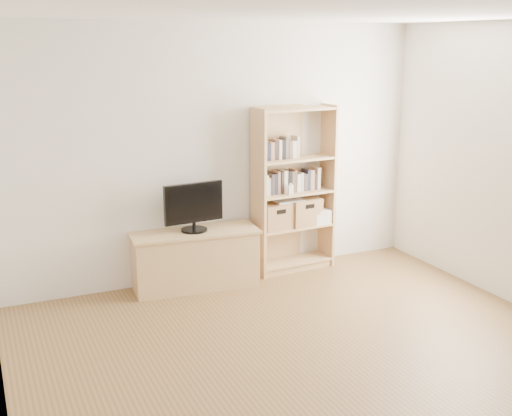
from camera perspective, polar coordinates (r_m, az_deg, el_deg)
floor at (r=4.86m, az=7.81°, el=-15.27°), size 4.50×5.00×0.01m
back_wall at (r=6.56m, az=-3.42°, el=4.84°), size 4.50×0.02×2.60m
ceiling at (r=4.22m, az=9.07°, el=17.01°), size 4.50×5.00×0.01m
tv_stand at (r=6.49m, az=-5.45°, el=-4.62°), size 1.26×0.57×0.56m
bookshelf at (r=6.82m, az=3.37°, el=1.64°), size 0.90×0.37×1.77m
television at (r=6.33m, az=-5.57°, el=0.06°), size 0.61×0.11×0.48m
books_row_mid at (r=6.82m, az=3.30°, el=2.44°), size 0.86×0.26×0.23m
books_row_upper at (r=6.65m, az=1.89°, el=5.16°), size 0.36×0.14×0.19m
baby_monitor at (r=6.68m, az=3.09°, el=1.64°), size 0.05×0.04×0.10m
basket_left at (r=6.76m, az=1.66°, el=-0.70°), size 0.35×0.30×0.27m
basket_right at (r=6.93m, az=4.13°, el=-0.27°), size 0.38×0.33×0.29m
laptop at (r=6.81m, az=2.92°, el=0.66°), size 0.31×0.22×0.02m
magazine_stack at (r=7.06m, az=5.47°, el=-0.70°), size 0.22×0.29×0.13m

